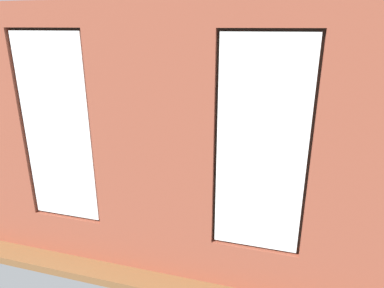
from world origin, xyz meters
name	(u,v)px	position (x,y,z in m)	size (l,w,h in m)	color
ground_plane	(204,187)	(0.00, 0.00, -0.05)	(6.42, 5.58, 0.10)	brown
brick_wall_with_windows	(153,155)	(0.00, 2.41, 1.50)	(5.82, 0.30, 3.07)	brown
white_wall_right	(56,98)	(2.86, 0.20, 1.54)	(0.10, 4.58, 3.07)	silver
couch_by_window	(186,219)	(-0.18, 1.76, 0.33)	(1.78, 0.87, 0.80)	black
couch_left	(337,204)	(-2.21, 0.74, 0.33)	(1.02, 2.04, 0.80)	black
coffee_table	(179,168)	(0.43, 0.23, 0.38)	(1.37, 0.75, 0.44)	tan
cup_ceramic	(201,163)	(0.05, 0.10, 0.48)	(0.08, 0.08, 0.09)	#B23D38
candle_jar	(155,162)	(0.84, 0.34, 0.50)	(0.08, 0.08, 0.11)	#B7333D
table_plant_small	(182,161)	(0.32, 0.34, 0.57)	(0.15, 0.15, 0.25)	gray
remote_black	(171,162)	(0.60, 0.14, 0.45)	(0.05, 0.17, 0.02)	black
media_console	(83,156)	(2.56, 0.00, 0.30)	(1.00, 0.42, 0.59)	black
tv_flatscreen	(80,124)	(2.56, -0.01, 0.99)	(1.16, 0.20, 0.79)	black
papasan_chair	(203,136)	(0.43, -1.59, 0.44)	(1.07, 1.07, 0.68)	olive
potted_plant_beside_window_right	(47,165)	(1.89, 1.86, 0.93)	(0.88, 0.88, 1.40)	brown
potted_plant_corner_near_left	(335,126)	(-2.36, -1.78, 0.84)	(1.14, 1.14, 1.55)	beige
potted_plant_between_couches	(291,185)	(-1.50, 1.72, 1.01)	(0.96, 0.95, 1.52)	brown
potted_plant_mid_room_small	(239,153)	(-0.53, -0.69, 0.44)	(0.47, 0.47, 0.66)	beige
potted_plant_by_left_couch	(306,169)	(-1.81, -0.70, 0.25)	(0.23, 0.23, 0.41)	beige
potted_plant_foreground_right	(132,112)	(2.26, -1.74, 0.83)	(0.93, 1.17, 1.58)	brown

